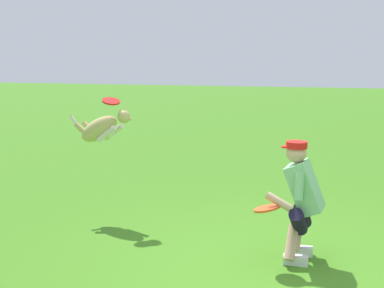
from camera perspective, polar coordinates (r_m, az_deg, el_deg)
name	(u,v)px	position (r m, az deg, el deg)	size (l,w,h in m)	color
ground_plane	(268,274)	(5.31, 8.61, -14.35)	(60.00, 60.00, 0.00)	#407D1E
person	(301,197)	(5.47, 12.21, -5.94)	(0.63, 0.66, 1.29)	silver
dog	(102,128)	(6.88, -10.17, 1.77)	(1.03, 0.41, 0.57)	tan
frisbee_flying	(111,101)	(6.74, -9.15, 4.81)	(0.24, 0.24, 0.02)	red
frisbee_held	(267,208)	(5.33, 8.46, -7.22)	(0.28, 0.28, 0.02)	#F3501D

